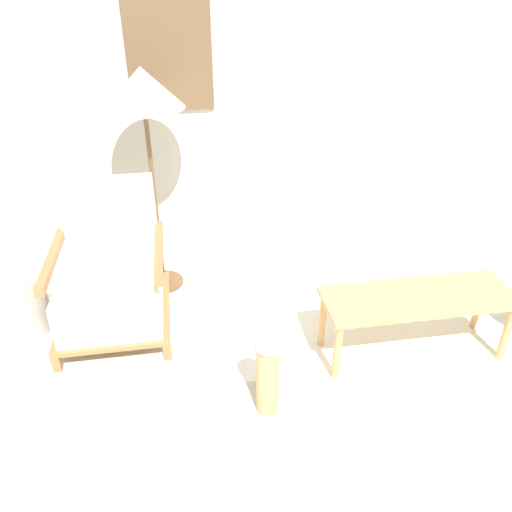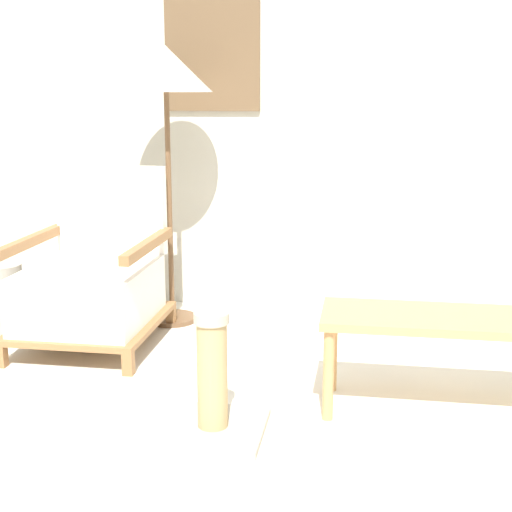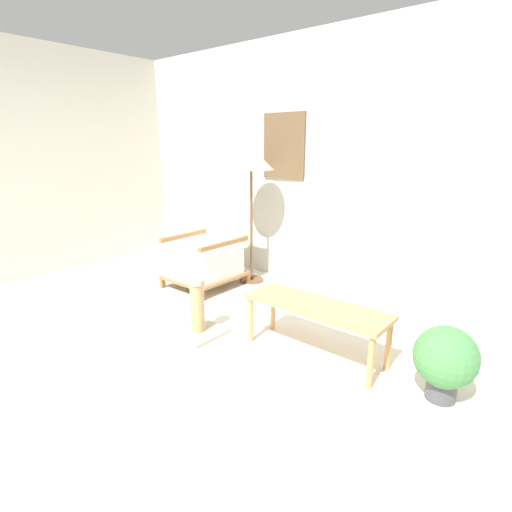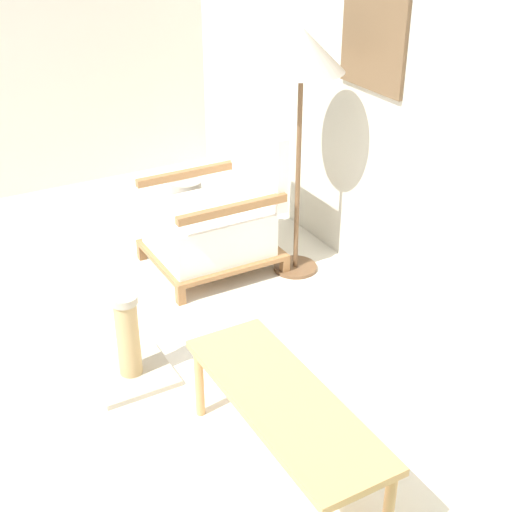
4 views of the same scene
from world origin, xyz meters
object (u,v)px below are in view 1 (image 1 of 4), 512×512
(floor_lamp, at_px, (143,97))
(coffee_table, at_px, (418,302))
(armchair, at_px, (112,282))
(vase, at_px, (29,303))
(scratching_post, at_px, (267,390))

(floor_lamp, distance_m, coffee_table, 2.05)
(armchair, height_order, floor_lamp, floor_lamp)
(floor_lamp, distance_m, vase, 1.49)
(armchair, bearing_deg, scratching_post, -47.36)
(coffee_table, bearing_deg, floor_lamp, 146.21)
(armchair, xyz_separation_m, scratching_post, (0.84, -0.91, -0.17))
(vase, bearing_deg, coffee_table, -14.55)
(armchair, relative_size, coffee_table, 0.81)
(armchair, distance_m, scratching_post, 1.25)
(scratching_post, bearing_deg, coffee_table, 19.55)
(armchair, relative_size, vase, 2.27)
(vase, xyz_separation_m, scratching_post, (1.37, -0.94, -0.04))
(floor_lamp, relative_size, vase, 3.88)
(floor_lamp, bearing_deg, armchair, -125.47)
(armchair, distance_m, floor_lamp, 1.16)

